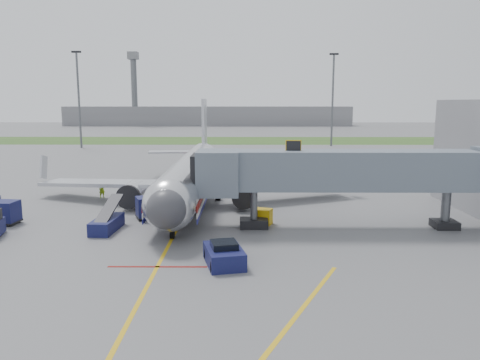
{
  "coord_description": "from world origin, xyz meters",
  "views": [
    {
      "loc": [
        5.19,
        -30.79,
        9.77
      ],
      "look_at": [
        4.88,
        8.61,
        3.2
      ],
      "focal_mm": 35.0,
      "sensor_mm": 36.0,
      "label": 1
    }
  ],
  "objects_px": {
    "pushback_tug": "(224,255)",
    "ramp_worker": "(102,189)",
    "airliner": "(192,174)",
    "belt_loader": "(107,223)"
  },
  "relations": [
    {
      "from": "pushback_tug",
      "to": "ramp_worker",
      "type": "distance_m",
      "value": 24.13
    },
    {
      "from": "airliner",
      "to": "belt_loader",
      "type": "bearing_deg",
      "value": -115.52
    },
    {
      "from": "belt_loader",
      "to": "ramp_worker",
      "type": "bearing_deg",
      "value": 108.25
    },
    {
      "from": "airliner",
      "to": "ramp_worker",
      "type": "xyz_separation_m",
      "value": [
        -9.46,
        1.28,
        -1.75
      ]
    },
    {
      "from": "belt_loader",
      "to": "airliner",
      "type": "bearing_deg",
      "value": 64.48
    },
    {
      "from": "airliner",
      "to": "pushback_tug",
      "type": "height_order",
      "value": "airliner"
    },
    {
      "from": "belt_loader",
      "to": "ramp_worker",
      "type": "xyz_separation_m",
      "value": [
        -4.11,
        12.47,
        0.31
      ]
    },
    {
      "from": "belt_loader",
      "to": "ramp_worker",
      "type": "height_order",
      "value": "belt_loader"
    },
    {
      "from": "belt_loader",
      "to": "ramp_worker",
      "type": "relative_size",
      "value": 2.72
    },
    {
      "from": "airliner",
      "to": "ramp_worker",
      "type": "height_order",
      "value": "airliner"
    }
  ]
}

